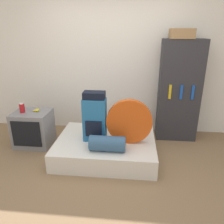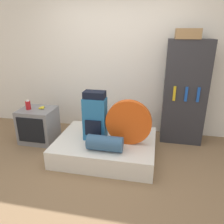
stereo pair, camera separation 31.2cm
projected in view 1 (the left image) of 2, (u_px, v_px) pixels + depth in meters
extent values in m
plane|color=#846647|center=(99.00, 178.00, 2.93)|extent=(16.00, 16.00, 0.00)
cube|color=white|center=(112.00, 63.00, 4.00)|extent=(8.00, 0.05, 2.60)
cube|color=silver|center=(106.00, 147.00, 3.43)|extent=(1.50, 1.15, 0.28)
cube|color=#23669E|center=(95.00, 120.00, 3.26)|extent=(0.34, 0.20, 0.65)
cube|color=black|center=(94.00, 95.00, 3.14)|extent=(0.31, 0.19, 0.10)
cube|color=black|center=(94.00, 129.00, 3.19)|extent=(0.24, 0.03, 0.23)
cylinder|color=#D14C14|center=(129.00, 122.00, 3.17)|extent=(0.67, 0.10, 0.67)
cylinder|color=#33567A|center=(107.00, 143.00, 3.02)|extent=(0.50, 0.22, 0.22)
cube|color=gray|center=(33.00, 128.00, 3.71)|extent=(0.59, 0.49, 0.60)
cube|color=black|center=(26.00, 134.00, 3.46)|extent=(0.47, 0.02, 0.43)
cylinder|color=#B2191E|center=(22.00, 108.00, 3.56)|extent=(0.08, 0.08, 0.14)
cylinder|color=white|center=(21.00, 104.00, 3.53)|extent=(0.06, 0.06, 0.02)
ellipsoid|color=yellow|center=(36.00, 110.00, 3.64)|extent=(0.07, 0.14, 0.03)
ellipsoid|color=yellow|center=(37.00, 110.00, 3.64)|extent=(0.03, 0.14, 0.03)
ellipsoid|color=yellow|center=(38.00, 110.00, 3.64)|extent=(0.07, 0.14, 0.03)
cube|color=#2D2D33|center=(179.00, 92.00, 3.77)|extent=(0.69, 0.34, 1.74)
cube|color=gold|center=(170.00, 92.00, 3.60)|extent=(0.04, 0.02, 0.24)
cube|color=#194CB2|center=(181.00, 92.00, 3.59)|extent=(0.04, 0.02, 0.24)
cube|color=#194CB2|center=(193.00, 92.00, 3.57)|extent=(0.04, 0.02, 0.24)
cube|color=#99754C|center=(182.00, 33.00, 3.41)|extent=(0.36, 0.31, 0.15)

